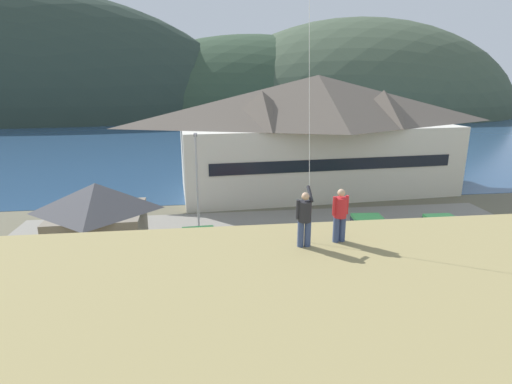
% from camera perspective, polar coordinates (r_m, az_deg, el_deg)
% --- Properties ---
extents(ground_plane, '(600.00, 600.00, 0.00)m').
position_cam_1_polar(ground_plane, '(22.97, 6.27, -14.66)').
color(ground_plane, '#66604C').
extents(parking_lot_pad, '(40.00, 20.00, 0.10)m').
position_cam_1_polar(parking_lot_pad, '(27.28, 3.85, -9.34)').
color(parking_lot_pad, gray).
rests_on(parking_lot_pad, ground).
extents(bay_water, '(360.00, 84.00, 0.03)m').
position_cam_1_polar(bay_water, '(80.24, -3.61, 7.33)').
color(bay_water, navy).
rests_on(bay_water, ground).
extents(far_hill_east_peak, '(145.58, 48.04, 73.82)m').
position_cam_1_polar(far_hill_east_peak, '(141.28, -32.34, 8.56)').
color(far_hill_east_peak, '#2D3D33').
rests_on(far_hill_east_peak, ground).
extents(far_hill_center_saddle, '(99.93, 55.45, 50.33)m').
position_cam_1_polar(far_hill_center_saddle, '(137.57, -0.41, 10.81)').
color(far_hill_center_saddle, '#334733').
rests_on(far_hill_center_saddle, ground).
extents(far_hill_far_shoulder, '(105.04, 75.31, 61.44)m').
position_cam_1_polar(far_hill_far_shoulder, '(147.04, 13.87, 10.68)').
color(far_hill_far_shoulder, '#42513D').
rests_on(far_hill_far_shoulder, ground).
extents(harbor_lodge, '(30.22, 14.27, 11.92)m').
position_cam_1_polar(harbor_lodge, '(42.99, 8.55, 8.50)').
color(harbor_lodge, beige).
rests_on(harbor_lodge, ground).
extents(storage_shed_near_lot, '(6.32, 6.06, 5.11)m').
position_cam_1_polar(storage_shed_near_lot, '(28.61, -21.24, -3.59)').
color(storage_shed_near_lot, '#756B5B').
rests_on(storage_shed_near_lot, ground).
extents(wharf_dock, '(3.20, 13.67, 0.70)m').
position_cam_1_polar(wharf_dock, '(56.03, -0.28, 4.10)').
color(wharf_dock, '#70604C').
rests_on(wharf_dock, ground).
extents(moored_boat_wharfside, '(2.37, 6.31, 2.16)m').
position_cam_1_polar(moored_boat_wharfside, '(58.07, -3.84, 4.85)').
color(moored_boat_wharfside, navy).
rests_on(moored_boat_wharfside, ground).
extents(moored_boat_outer_mooring, '(3.58, 8.49, 2.16)m').
position_cam_1_polar(moored_boat_outer_mooring, '(56.70, 3.42, 4.59)').
color(moored_boat_outer_mooring, silver).
rests_on(moored_boat_outer_mooring, ground).
extents(parked_car_back_row_right, '(4.29, 2.24, 1.82)m').
position_cam_1_polar(parked_car_back_row_right, '(27.45, -7.86, -6.98)').
color(parked_car_back_row_right, '#236633').
rests_on(parked_car_back_row_right, parking_lot_pad).
extents(parked_car_lone_by_shed, '(4.25, 2.15, 1.82)m').
position_cam_1_polar(parked_car_lone_by_shed, '(32.54, 24.34, -4.62)').
color(parked_car_lone_by_shed, '#236633').
rests_on(parked_car_lone_by_shed, parking_lot_pad).
extents(parked_car_mid_row_center, '(4.34, 2.33, 1.82)m').
position_cam_1_polar(parked_car_mid_row_center, '(21.53, -1.70, -13.53)').
color(parked_car_mid_row_center, black).
rests_on(parked_car_mid_row_center, parking_lot_pad).
extents(parked_car_back_row_left, '(4.27, 2.19, 1.82)m').
position_cam_1_polar(parked_car_back_row_left, '(24.34, -24.50, -11.40)').
color(parked_car_back_row_left, '#9EA3A8').
rests_on(parked_car_back_row_left, parking_lot_pad).
extents(parked_car_mid_row_near, '(4.28, 2.22, 1.82)m').
position_cam_1_polar(parked_car_mid_row_near, '(25.73, 18.41, -9.28)').
color(parked_car_mid_row_near, black).
rests_on(parked_car_mid_row_near, parking_lot_pad).
extents(parked_car_corner_spot, '(4.32, 2.29, 1.82)m').
position_cam_1_polar(parked_car_corner_spot, '(27.16, 2.85, -7.10)').
color(parked_car_corner_spot, red).
rests_on(parked_car_corner_spot, parking_lot_pad).
extents(parked_car_mid_row_far, '(4.32, 2.30, 1.82)m').
position_cam_1_polar(parked_car_mid_row_far, '(27.42, 31.76, -9.35)').
color(parked_car_mid_row_far, black).
rests_on(parked_car_mid_row_far, parking_lot_pad).
extents(parked_car_front_row_end, '(4.32, 2.30, 1.82)m').
position_cam_1_polar(parked_car_front_row_end, '(30.87, 15.51, -4.82)').
color(parked_car_front_row_end, '#236633').
rests_on(parked_car_front_row_end, parking_lot_pad).
extents(parked_car_front_row_red, '(4.36, 2.38, 1.82)m').
position_cam_1_polar(parked_car_front_row_red, '(34.47, 32.05, -4.56)').
color(parked_car_front_row_red, '#9EA3A8').
rests_on(parked_car_front_row_red, parking_lot_pad).
extents(parking_light_pole, '(0.24, 0.78, 7.58)m').
position_cam_1_polar(parking_light_pole, '(30.65, -8.30, 2.04)').
color(parking_light_pole, '#ADADB2').
rests_on(parking_light_pole, parking_lot_pad).
extents(person_kite_flyer, '(0.51, 0.66, 1.86)m').
position_cam_1_polar(person_kite_flyer, '(12.50, 6.85, -3.54)').
color(person_kite_flyer, '#384770').
rests_on(person_kite_flyer, grassy_hill_foreground).
extents(person_companion, '(0.54, 0.40, 1.74)m').
position_cam_1_polar(person_companion, '(13.05, 11.74, -3.01)').
color(person_companion, '#384770').
rests_on(person_companion, grassy_hill_foreground).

